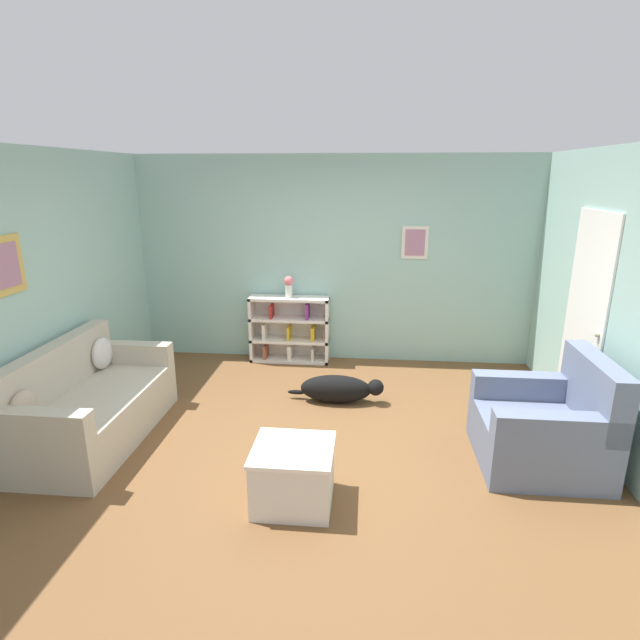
{
  "coord_description": "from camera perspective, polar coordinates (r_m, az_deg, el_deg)",
  "views": [
    {
      "loc": [
        0.43,
        -4.04,
        2.36
      ],
      "look_at": [
        0.0,
        0.4,
        1.05
      ],
      "focal_mm": 28.0,
      "sensor_mm": 36.0,
      "label": 1
    }
  ],
  "objects": [
    {
      "name": "dog",
      "position": [
        5.39,
        2.13,
        -7.86
      ],
      "size": [
        1.04,
        0.27,
        0.3
      ],
      "color": "black",
      "rests_on": "ground_plane"
    },
    {
      "name": "vase",
      "position": [
        6.31,
        -3.59,
        3.96
      ],
      "size": [
        0.12,
        0.12,
        0.27
      ],
      "color": "silver",
      "rests_on": "bookshelf"
    },
    {
      "name": "wall_left",
      "position": [
        5.13,
        -30.15,
        2.21
      ],
      "size": [
        0.13,
        5.0,
        2.6
      ],
      "color": "#93BCB2",
      "rests_on": "ground_plane"
    },
    {
      "name": "ground_plane",
      "position": [
        4.7,
        -0.49,
        -13.77
      ],
      "size": [
        14.0,
        14.0,
        0.0
      ],
      "primitive_type": "plane",
      "color": "brown"
    },
    {
      "name": "coffee_table",
      "position": [
        3.85,
        -3.07,
        -17.1
      ],
      "size": [
        0.59,
        0.55,
        0.45
      ],
      "color": "silver",
      "rests_on": "ground_plane"
    },
    {
      "name": "recliner_chair",
      "position": [
        4.66,
        24.5,
        -11.07
      ],
      "size": [
        0.97,
        0.97,
        0.95
      ],
      "color": "slate",
      "rests_on": "ground_plane"
    },
    {
      "name": "couch",
      "position": [
        5.08,
        -24.83,
        -8.91
      ],
      "size": [
        0.85,
        1.72,
        0.89
      ],
      "color": "#B7AD99",
      "rests_on": "ground_plane"
    },
    {
      "name": "wall_right",
      "position": [
        4.7,
        32.1,
        0.69
      ],
      "size": [
        0.16,
        5.0,
        2.6
      ],
      "color": "#93BCB2",
      "rests_on": "ground_plane"
    },
    {
      "name": "wall_back",
      "position": [
        6.4,
        1.64,
        6.81
      ],
      "size": [
        5.6,
        0.13,
        2.6
      ],
      "color": "#93BCB2",
      "rests_on": "ground_plane"
    },
    {
      "name": "bookshelf",
      "position": [
        6.48,
        -3.46,
        -1.11
      ],
      "size": [
        1.02,
        0.28,
        0.86
      ],
      "color": "silver",
      "rests_on": "ground_plane"
    }
  ]
}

